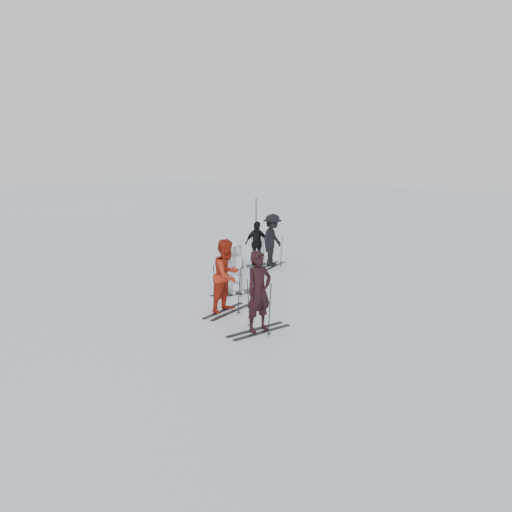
{
  "coord_description": "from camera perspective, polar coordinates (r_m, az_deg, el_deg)",
  "views": [
    {
      "loc": [
        8.76,
        -12.45,
        4.18
      ],
      "look_at": [
        0.0,
        1.0,
        1.0
      ],
      "focal_mm": 35.0,
      "sensor_mm": 36.0,
      "label": 1
    }
  ],
  "objects": [
    {
      "name": "skis_uphill_left",
      "position": [
        19.56,
        0.06,
        0.59
      ],
      "size": [
        1.79,
        1.46,
        1.16
      ],
      "primitive_type": null,
      "rotation": [
        0.0,
        0.0,
        1.11
      ],
      "color": "black",
      "rests_on": "ground"
    },
    {
      "name": "skis_uphill_far",
      "position": [
        19.46,
        1.88,
        0.67
      ],
      "size": [
        1.81,
        1.11,
        1.25
      ],
      "primitive_type": null,
      "rotation": [
        0.0,
        0.0,
        1.7
      ],
      "color": "black",
      "rests_on": "ground"
    },
    {
      "name": "skis_near_dark",
      "position": [
        12.14,
        0.33,
        -5.7
      ],
      "size": [
        1.99,
        1.44,
        1.3
      ],
      "primitive_type": null,
      "rotation": [
        0.0,
        0.0,
        1.26
      ],
      "color": "black",
      "rests_on": "ground"
    },
    {
      "name": "piste_marker",
      "position": [
        24.57,
        0.01,
        4.04
      ],
      "size": [
        0.06,
        0.06,
        2.23
      ],
      "primitive_type": "cylinder",
      "rotation": [
        0.0,
        0.0,
        -0.38
      ],
      "color": "black",
      "rests_on": "ground"
    },
    {
      "name": "skis_red",
      "position": [
        13.67,
        -3.33,
        -3.72
      ],
      "size": [
        1.82,
        0.97,
        1.33
      ],
      "primitive_type": null,
      "rotation": [
        0.0,
        0.0,
        1.57
      ],
      "color": "black",
      "rests_on": "ground"
    },
    {
      "name": "skier_grey",
      "position": [
        15.45,
        -2.35,
        -1.37
      ],
      "size": [
        0.82,
        0.95,
        1.64
      ],
      "primitive_type": "imported",
      "rotation": [
        0.0,
        0.0,
        1.12
      ],
      "color": "silver",
      "rests_on": "ground"
    },
    {
      "name": "ground",
      "position": [
        15.79,
        -1.99,
        -4.16
      ],
      "size": [
        120.0,
        120.0,
        0.0
      ],
      "primitive_type": "plane",
      "color": "silver",
      "rests_on": "ground"
    },
    {
      "name": "skis_grey",
      "position": [
        15.49,
        -2.34,
        -2.1
      ],
      "size": [
        1.91,
        1.54,
        1.23
      ],
      "primitive_type": null,
      "rotation": [
        0.0,
        0.0,
        1.12
      ],
      "color": "black",
      "rests_on": "ground"
    },
    {
      "name": "skier_uphill_far",
      "position": [
        19.39,
        1.89,
        1.79
      ],
      "size": [
        0.91,
        1.39,
        2.02
      ],
      "primitive_type": "imported",
      "rotation": [
        0.0,
        0.0,
        1.7
      ],
      "color": "black",
      "rests_on": "ground"
    },
    {
      "name": "skier_near_dark",
      "position": [
        12.04,
        0.33,
        -4.17
      ],
      "size": [
        0.67,
        0.83,
        1.98
      ],
      "primitive_type": "imported",
      "rotation": [
        0.0,
        0.0,
        1.26
      ],
      "color": "black",
      "rests_on": "ground"
    },
    {
      "name": "skier_uphill_left",
      "position": [
        19.51,
        0.06,
        1.4
      ],
      "size": [
        0.82,
        1.09,
        1.72
      ],
      "primitive_type": "imported",
      "rotation": [
        0.0,
        0.0,
        1.11
      ],
      "color": "black",
      "rests_on": "ground"
    },
    {
      "name": "skier_red",
      "position": [
        13.59,
        -3.35,
        -2.35
      ],
      "size": [
        0.76,
        0.98,
        2.0
      ],
      "primitive_type": "imported",
      "rotation": [
        0.0,
        0.0,
        1.57
      ],
      "color": "#9F2512",
      "rests_on": "ground"
    }
  ]
}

